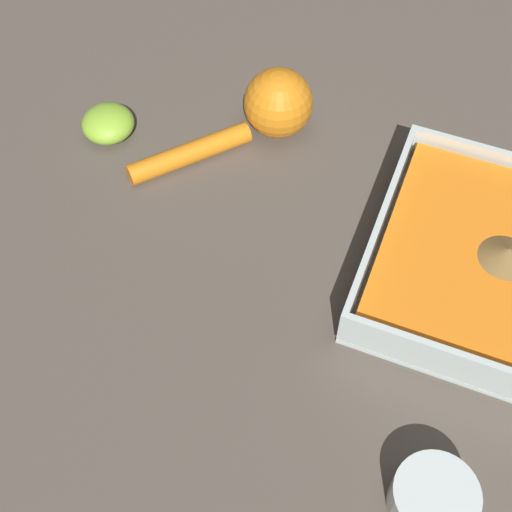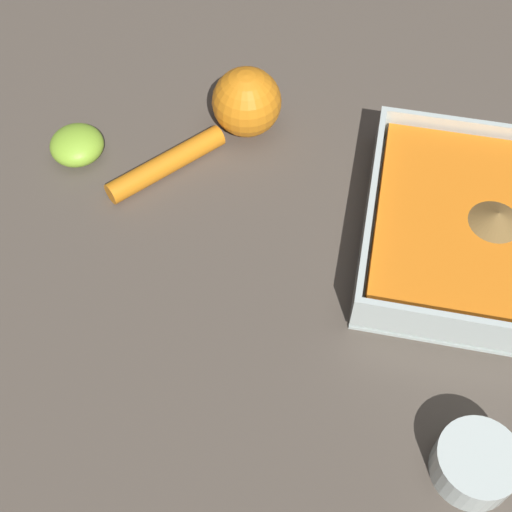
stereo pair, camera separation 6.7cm
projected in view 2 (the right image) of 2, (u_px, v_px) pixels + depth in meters
ground_plane at (451, 248)px, 0.70m from camera, size 4.00×4.00×0.00m
square_dish at (490, 233)px, 0.69m from camera, size 0.24×0.24×0.05m
spice_bowl at (475, 464)px, 0.57m from camera, size 0.07×0.07×0.03m
lemon_squeezer at (235, 111)px, 0.76m from camera, size 0.18×0.16×0.08m
lemon_half at (77, 145)px, 0.76m from camera, size 0.06×0.06×0.03m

